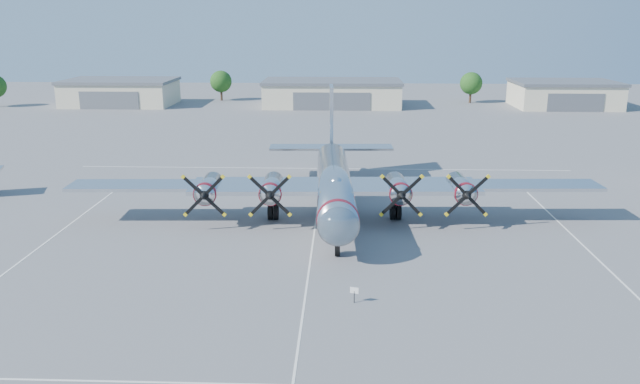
{
  "coord_description": "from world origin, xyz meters",
  "views": [
    {
      "loc": [
        2.41,
        -49.47,
        17.79
      ],
      "look_at": [
        0.43,
        2.78,
        3.2
      ],
      "focal_mm": 35.0,
      "sensor_mm": 36.0,
      "label": 1
    }
  ],
  "objects_px": {
    "hangar_east": "(564,94)",
    "hangar_center": "(332,93)",
    "hangar_west": "(121,92)",
    "main_bomber_b29": "(334,212)",
    "tree_west": "(221,82)",
    "info_placard": "(354,292)",
    "tree_east": "(471,83)"
  },
  "relations": [
    {
      "from": "hangar_center",
      "to": "tree_east",
      "type": "height_order",
      "value": "tree_east"
    },
    {
      "from": "hangar_east",
      "to": "main_bomber_b29",
      "type": "height_order",
      "value": "hangar_east"
    },
    {
      "from": "hangar_center",
      "to": "hangar_east",
      "type": "height_order",
      "value": "same"
    },
    {
      "from": "main_bomber_b29",
      "to": "hangar_east",
      "type": "bearing_deg",
      "value": 55.9
    },
    {
      "from": "hangar_west",
      "to": "info_placard",
      "type": "distance_m",
      "value": 106.0
    },
    {
      "from": "tree_east",
      "to": "hangar_center",
      "type": "bearing_deg",
      "value": -168.62
    },
    {
      "from": "hangar_center",
      "to": "tree_east",
      "type": "distance_m",
      "value": 30.64
    },
    {
      "from": "main_bomber_b29",
      "to": "hangar_west",
      "type": "bearing_deg",
      "value": 119.55
    },
    {
      "from": "info_placard",
      "to": "main_bomber_b29",
      "type": "bearing_deg",
      "value": 109.87
    },
    {
      "from": "hangar_east",
      "to": "info_placard",
      "type": "height_order",
      "value": "hangar_east"
    },
    {
      "from": "info_placard",
      "to": "hangar_center",
      "type": "bearing_deg",
      "value": 107.01
    },
    {
      "from": "hangar_center",
      "to": "hangar_east",
      "type": "distance_m",
      "value": 48.0
    },
    {
      "from": "hangar_west",
      "to": "hangar_east",
      "type": "height_order",
      "value": "same"
    },
    {
      "from": "hangar_west",
      "to": "main_bomber_b29",
      "type": "relative_size",
      "value": 0.47
    },
    {
      "from": "hangar_center",
      "to": "hangar_east",
      "type": "bearing_deg",
      "value": 0.0
    },
    {
      "from": "hangar_center",
      "to": "tree_east",
      "type": "xyz_separation_m",
      "value": [
        30.0,
        6.04,
        1.51
      ]
    },
    {
      "from": "tree_east",
      "to": "info_placard",
      "type": "height_order",
      "value": "tree_east"
    },
    {
      "from": "main_bomber_b29",
      "to": "hangar_center",
      "type": "bearing_deg",
      "value": 88.89
    },
    {
      "from": "hangar_west",
      "to": "tree_east",
      "type": "relative_size",
      "value": 3.4
    },
    {
      "from": "tree_east",
      "to": "info_placard",
      "type": "distance_m",
      "value": 103.97
    },
    {
      "from": "hangar_east",
      "to": "hangar_center",
      "type": "bearing_deg",
      "value": -180.0
    },
    {
      "from": "hangar_west",
      "to": "tree_west",
      "type": "xyz_separation_m",
      "value": [
        20.0,
        8.04,
        1.51
      ]
    },
    {
      "from": "hangar_center",
      "to": "hangar_east",
      "type": "xyz_separation_m",
      "value": [
        48.0,
        0.0,
        0.0
      ]
    },
    {
      "from": "hangar_west",
      "to": "main_bomber_b29",
      "type": "distance_m",
      "value": 88.27
    },
    {
      "from": "tree_east",
      "to": "hangar_east",
      "type": "bearing_deg",
      "value": -18.54
    },
    {
      "from": "tree_west",
      "to": "hangar_west",
      "type": "bearing_deg",
      "value": -158.11
    },
    {
      "from": "hangar_west",
      "to": "hangar_center",
      "type": "xyz_separation_m",
      "value": [
        45.0,
        -0.0,
        -0.0
      ]
    },
    {
      "from": "main_bomber_b29",
      "to": "info_placard",
      "type": "height_order",
      "value": "main_bomber_b29"
    },
    {
      "from": "tree_west",
      "to": "main_bomber_b29",
      "type": "bearing_deg",
      "value": -72.23
    },
    {
      "from": "hangar_east",
      "to": "tree_east",
      "type": "relative_size",
      "value": 3.1
    },
    {
      "from": "hangar_west",
      "to": "tree_west",
      "type": "distance_m",
      "value": 21.61
    },
    {
      "from": "main_bomber_b29",
      "to": "info_placard",
      "type": "xyz_separation_m",
      "value": [
        1.64,
        -19.45,
        0.75
      ]
    }
  ]
}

